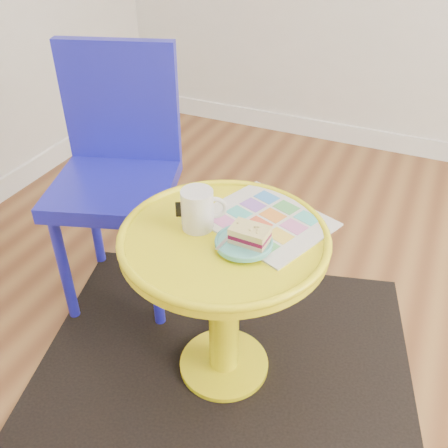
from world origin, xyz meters
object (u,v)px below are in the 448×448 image
at_px(newspaper, 266,221).
at_px(mug, 198,208).
at_px(side_table, 224,278).
at_px(chair, 118,163).
at_px(plate, 244,243).

height_order(newspaper, mug, mug).
relative_size(side_table, chair, 0.63).
xyz_separation_m(side_table, chair, (-0.56, 0.28, 0.14)).
relative_size(side_table, mug, 4.73).
distance_m(chair, mug, 0.55).
height_order(side_table, mug, mug).
xyz_separation_m(side_table, plate, (0.07, -0.03, 0.18)).
bearing_deg(mug, newspaper, 8.00).
relative_size(side_table, newspaper, 1.75).
bearing_deg(newspaper, chair, -172.59).
bearing_deg(mug, side_table, -29.52).
bearing_deg(side_table, mug, 174.79).
bearing_deg(side_table, plate, -22.77).
bearing_deg(mug, plate, -38.06).
xyz_separation_m(newspaper, mug, (-0.17, -0.11, 0.06)).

